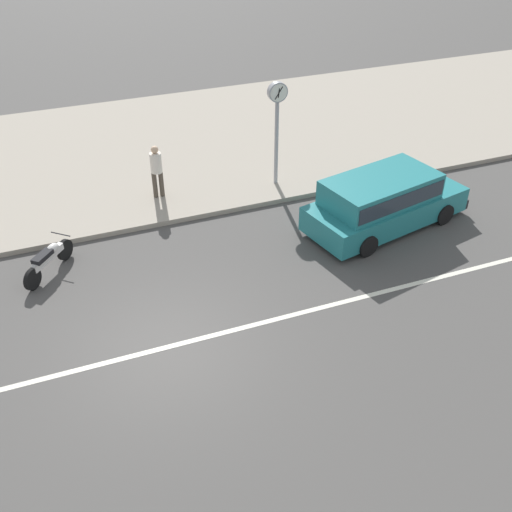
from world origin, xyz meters
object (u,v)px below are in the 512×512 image
Objects in this scene: minivan_teal_2 at (383,200)px; motorcycle_2 at (49,259)px; street_clock at (277,111)px; pedestrian_near_clock at (156,168)px.

motorcycle_2 is (-8.91, 1.03, -0.42)m from minivan_teal_2.
pedestrian_near_clock is at bearing 173.04° from street_clock.
pedestrian_near_clock is at bearing 146.38° from minivan_teal_2.
street_clock is at bearing 120.30° from minivan_teal_2.
street_clock is at bearing 17.24° from motorcycle_2.
motorcycle_2 is 7.65m from street_clock.
minivan_teal_2 is 8.98m from motorcycle_2.
minivan_teal_2 is at bearing -6.57° from motorcycle_2.
motorcycle_2 is at bearing -142.48° from pedestrian_near_clock.
motorcycle_2 is at bearing -162.76° from street_clock.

